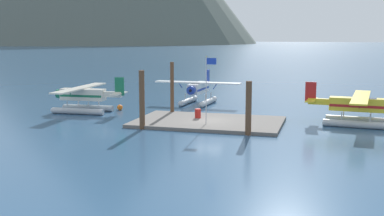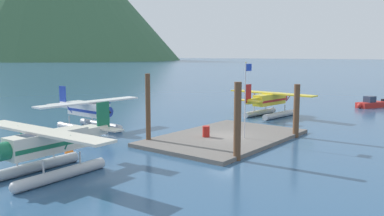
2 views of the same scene
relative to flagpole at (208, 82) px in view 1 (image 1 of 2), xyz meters
name	(u,v)px [view 1 (image 1 of 2)]	position (x,y,z in m)	size (l,w,h in m)	color
ground_plane	(208,123)	(-0.32, 1.69, -4.05)	(1200.00, 1200.00, 0.00)	#2D5175
dock_platform	(208,122)	(-0.32, 1.69, -3.90)	(13.55, 8.52, 0.30)	#66605B
piling_near_left	(142,100)	(-5.27, -2.45, -1.48)	(0.48, 0.48, 5.15)	brown
piling_near_right	(249,108)	(4.07, -2.47, -1.83)	(0.49, 0.49, 4.45)	brown
piling_far_left	(172,88)	(-5.18, 5.67, -1.33)	(0.38, 0.38, 5.44)	brown
flagpole	(208,82)	(0.00, 0.00, 0.00)	(0.95, 0.10, 6.03)	silver
fuel_drum	(198,113)	(-1.62, 2.69, -3.31)	(0.62, 0.62, 0.88)	#AD1E19
mooring_buoy	(120,107)	(-11.61, 6.81, -3.74)	(0.62, 0.62, 0.62)	orange
seaplane_cream_port_fwd	(83,98)	(-14.72, 4.32, -2.48)	(7.98, 10.45, 3.84)	#B7BABF
seaplane_white_bow_left	(198,91)	(-4.60, 13.80, -2.48)	(10.45, 7.98, 3.84)	#B7BABF
seaplane_yellow_stbd_fwd	(357,108)	(12.89, 4.42, -2.48)	(7.96, 10.49, 3.84)	#B7BABF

